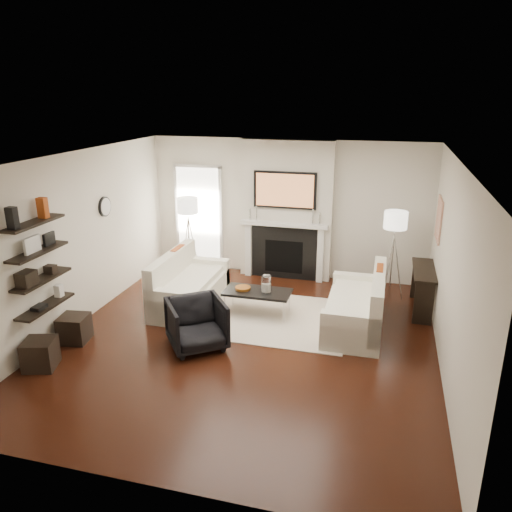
% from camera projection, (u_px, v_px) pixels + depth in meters
% --- Properties ---
extents(room_envelope, '(6.00, 6.00, 6.00)m').
position_uv_depth(room_envelope, '(245.00, 256.00, 7.04)').
color(room_envelope, black).
rests_on(room_envelope, ground).
extents(chimney_breast, '(1.80, 0.25, 2.70)m').
position_uv_depth(chimney_breast, '(286.00, 210.00, 9.68)').
color(chimney_breast, silver).
rests_on(chimney_breast, floor).
extents(fireplace_surround, '(1.30, 0.02, 1.04)m').
position_uv_depth(fireplace_surround, '(284.00, 253.00, 9.81)').
color(fireplace_surround, black).
rests_on(fireplace_surround, floor).
extents(firebox, '(0.75, 0.02, 0.65)m').
position_uv_depth(firebox, '(284.00, 257.00, 9.83)').
color(firebox, black).
rests_on(firebox, floor).
extents(mantel_pilaster_l, '(0.12, 0.08, 1.10)m').
position_uv_depth(mantel_pilaster_l, '(248.00, 249.00, 9.95)').
color(mantel_pilaster_l, white).
rests_on(mantel_pilaster_l, floor).
extents(mantel_pilaster_r, '(0.12, 0.08, 1.10)m').
position_uv_depth(mantel_pilaster_r, '(320.00, 255.00, 9.60)').
color(mantel_pilaster_r, white).
rests_on(mantel_pilaster_r, floor).
extents(mantel_shelf, '(1.70, 0.18, 0.07)m').
position_uv_depth(mantel_shelf, '(284.00, 224.00, 9.58)').
color(mantel_shelf, white).
rests_on(mantel_shelf, chimney_breast).
extents(tv_body, '(1.20, 0.06, 0.70)m').
position_uv_depth(tv_body, '(285.00, 190.00, 9.39)').
color(tv_body, black).
rests_on(tv_body, chimney_breast).
extents(tv_screen, '(1.10, 0.00, 0.62)m').
position_uv_depth(tv_screen, '(285.00, 190.00, 9.36)').
color(tv_screen, '#BF723F').
rests_on(tv_screen, tv_body).
extents(candlestick_l_tall, '(0.04, 0.04, 0.30)m').
position_uv_depth(candlestick_l_tall, '(256.00, 213.00, 9.66)').
color(candlestick_l_tall, silver).
rests_on(candlestick_l_tall, mantel_shelf).
extents(candlestick_l_short, '(0.04, 0.04, 0.24)m').
position_uv_depth(candlestick_l_short, '(250.00, 214.00, 9.71)').
color(candlestick_l_short, silver).
rests_on(candlestick_l_short, mantel_shelf).
extents(candlestick_r_tall, '(0.04, 0.04, 0.30)m').
position_uv_depth(candlestick_r_tall, '(313.00, 217.00, 9.40)').
color(candlestick_r_tall, silver).
rests_on(candlestick_r_tall, mantel_shelf).
extents(candlestick_r_short, '(0.04, 0.04, 0.24)m').
position_uv_depth(candlestick_r_short, '(320.00, 219.00, 9.37)').
color(candlestick_r_short, silver).
rests_on(candlestick_r_short, mantel_shelf).
extents(hallway_panel, '(0.90, 0.02, 2.10)m').
position_uv_depth(hallway_panel, '(199.00, 218.00, 10.32)').
color(hallway_panel, white).
rests_on(hallway_panel, floor).
extents(door_trim_l, '(0.06, 0.06, 2.16)m').
position_uv_depth(door_trim_l, '(177.00, 217.00, 10.42)').
color(door_trim_l, white).
rests_on(door_trim_l, floor).
extents(door_trim_r, '(0.06, 0.06, 2.16)m').
position_uv_depth(door_trim_r, '(221.00, 220.00, 10.18)').
color(door_trim_r, white).
rests_on(door_trim_r, floor).
extents(door_trim_top, '(1.02, 0.06, 0.06)m').
position_uv_depth(door_trim_top, '(197.00, 166.00, 9.96)').
color(door_trim_top, white).
rests_on(door_trim_top, wall_back).
extents(rug, '(2.60, 2.00, 0.01)m').
position_uv_depth(rug, '(269.00, 317.00, 8.25)').
color(rug, beige).
rests_on(rug, floor).
extents(loveseat_left_base, '(0.85, 1.80, 0.42)m').
position_uv_depth(loveseat_left_base, '(191.00, 294.00, 8.64)').
color(loveseat_left_base, white).
rests_on(loveseat_left_base, floor).
extents(loveseat_left_back, '(0.18, 1.80, 0.80)m').
position_uv_depth(loveseat_left_back, '(172.00, 275.00, 8.62)').
color(loveseat_left_back, white).
rests_on(loveseat_left_back, floor).
extents(loveseat_left_arm_n, '(0.85, 0.18, 0.60)m').
position_uv_depth(loveseat_left_arm_n, '(171.00, 308.00, 7.87)').
color(loveseat_left_arm_n, white).
rests_on(loveseat_left_arm_n, floor).
extents(loveseat_left_arm_s, '(0.85, 0.18, 0.60)m').
position_uv_depth(loveseat_left_arm_s, '(207.00, 273.00, 9.36)').
color(loveseat_left_arm_s, white).
rests_on(loveseat_left_arm_s, floor).
extents(loveseat_left_cushion, '(0.63, 1.44, 0.10)m').
position_uv_depth(loveseat_left_cushion, '(193.00, 280.00, 8.55)').
color(loveseat_left_cushion, white).
rests_on(loveseat_left_cushion, loveseat_left_base).
extents(pillow_left_orange, '(0.10, 0.42, 0.42)m').
position_uv_depth(pillow_left_orange, '(178.00, 259.00, 8.83)').
color(pillow_left_orange, '#A14113').
rests_on(pillow_left_orange, loveseat_left_cushion).
extents(pillow_left_charcoal, '(0.10, 0.40, 0.40)m').
position_uv_depth(pillow_left_charcoal, '(164.00, 271.00, 8.29)').
color(pillow_left_charcoal, black).
rests_on(pillow_left_charcoal, loveseat_left_cushion).
extents(loveseat_right_base, '(0.85, 1.80, 0.42)m').
position_uv_depth(loveseat_right_base, '(354.00, 315.00, 7.83)').
color(loveseat_right_base, white).
rests_on(loveseat_right_base, floor).
extents(loveseat_right_back, '(0.18, 1.80, 0.80)m').
position_uv_depth(loveseat_right_back, '(377.00, 299.00, 7.65)').
color(loveseat_right_back, white).
rests_on(loveseat_right_back, floor).
extents(loveseat_right_arm_n, '(0.85, 0.18, 0.60)m').
position_uv_depth(loveseat_right_arm_n, '(350.00, 333.00, 7.06)').
color(loveseat_right_arm_n, white).
rests_on(loveseat_right_arm_n, floor).
extents(loveseat_right_arm_s, '(0.85, 0.18, 0.60)m').
position_uv_depth(loveseat_right_arm_s, '(358.00, 291.00, 8.54)').
color(loveseat_right_arm_s, white).
rests_on(loveseat_right_arm_s, floor).
extents(loveseat_right_cushion, '(0.63, 1.44, 0.10)m').
position_uv_depth(loveseat_right_cushion, '(352.00, 300.00, 7.76)').
color(loveseat_right_cushion, white).
rests_on(loveseat_right_cushion, loveseat_right_base).
extents(pillow_right_orange, '(0.10, 0.42, 0.42)m').
position_uv_depth(pillow_right_orange, '(379.00, 280.00, 7.86)').
color(pillow_right_orange, '#A14113').
rests_on(pillow_right_orange, loveseat_right_cushion).
extents(pillow_right_charcoal, '(0.10, 0.40, 0.40)m').
position_uv_depth(pillow_right_charcoal, '(378.00, 295.00, 7.31)').
color(pillow_right_charcoal, black).
rests_on(pillow_right_charcoal, loveseat_right_cushion).
extents(coffee_table, '(1.10, 0.55, 0.04)m').
position_uv_depth(coffee_table, '(257.00, 292.00, 8.23)').
color(coffee_table, black).
rests_on(coffee_table, floor).
extents(coffee_leg_nw, '(0.02, 0.02, 0.38)m').
position_uv_depth(coffee_leg_nw, '(225.00, 306.00, 8.22)').
color(coffee_leg_nw, silver).
rests_on(coffee_leg_nw, floor).
extents(coffee_leg_ne, '(0.02, 0.02, 0.38)m').
position_uv_depth(coffee_leg_ne, '(284.00, 312.00, 7.98)').
color(coffee_leg_ne, silver).
rests_on(coffee_leg_ne, floor).
extents(coffee_leg_sw, '(0.02, 0.02, 0.38)m').
position_uv_depth(coffee_leg_sw, '(233.00, 296.00, 8.62)').
color(coffee_leg_sw, silver).
rests_on(coffee_leg_sw, floor).
extents(coffee_leg_se, '(0.02, 0.02, 0.38)m').
position_uv_depth(coffee_leg_se, '(289.00, 302.00, 8.38)').
color(coffee_leg_se, silver).
rests_on(coffee_leg_se, floor).
extents(hurricane_glass, '(0.16, 0.16, 0.28)m').
position_uv_depth(hurricane_glass, '(266.00, 284.00, 8.15)').
color(hurricane_glass, white).
rests_on(hurricane_glass, coffee_table).
extents(hurricane_candle, '(0.10, 0.10, 0.15)m').
position_uv_depth(hurricane_candle, '(266.00, 288.00, 8.17)').
color(hurricane_candle, white).
rests_on(hurricane_candle, coffee_table).
extents(copper_bowl, '(0.26, 0.26, 0.04)m').
position_uv_depth(copper_bowl, '(243.00, 288.00, 8.28)').
color(copper_bowl, '#A2581B').
rests_on(copper_bowl, coffee_table).
extents(armchair, '(1.05, 1.04, 0.80)m').
position_uv_depth(armchair, '(197.00, 322.00, 7.18)').
color(armchair, black).
rests_on(armchair, floor).
extents(lamp_left_post, '(0.02, 0.02, 1.20)m').
position_uv_depth(lamp_left_post, '(189.00, 247.00, 9.92)').
color(lamp_left_post, silver).
rests_on(lamp_left_post, floor).
extents(lamp_left_shade, '(0.40, 0.40, 0.30)m').
position_uv_depth(lamp_left_shade, '(188.00, 205.00, 9.65)').
color(lamp_left_shade, white).
rests_on(lamp_left_shade, lamp_left_post).
extents(lamp_left_leg_a, '(0.25, 0.02, 1.23)m').
position_uv_depth(lamp_left_leg_a, '(195.00, 248.00, 9.89)').
color(lamp_left_leg_a, silver).
rests_on(lamp_left_leg_a, floor).
extents(lamp_left_leg_b, '(0.14, 0.22, 1.23)m').
position_uv_depth(lamp_left_leg_b, '(189.00, 246.00, 10.02)').
color(lamp_left_leg_b, silver).
rests_on(lamp_left_leg_b, floor).
extents(lamp_left_leg_c, '(0.14, 0.22, 1.23)m').
position_uv_depth(lamp_left_leg_c, '(185.00, 248.00, 9.85)').
color(lamp_left_leg_c, silver).
rests_on(lamp_left_leg_c, floor).
extents(lamp_right_post, '(0.02, 0.02, 1.20)m').
position_uv_depth(lamp_right_post, '(391.00, 267.00, 8.83)').
color(lamp_right_post, silver).
rests_on(lamp_right_post, floor).
extents(lamp_right_shade, '(0.40, 0.40, 0.30)m').
position_uv_depth(lamp_right_shade, '(396.00, 220.00, 8.56)').
color(lamp_right_shade, white).
rests_on(lamp_right_shade, lamp_right_post).
extents(lamp_right_leg_a, '(0.25, 0.02, 1.23)m').
position_uv_depth(lamp_right_leg_a, '(398.00, 267.00, 8.80)').
color(lamp_right_leg_a, silver).
rests_on(lamp_right_leg_a, floor).
extents(lamp_right_leg_b, '(0.14, 0.22, 1.23)m').
position_uv_depth(lamp_right_leg_b, '(388.00, 265.00, 8.93)').
color(lamp_right_leg_b, silver).
rests_on(lamp_right_leg_b, floor).
extents(lamp_right_leg_c, '(0.14, 0.22, 1.23)m').
position_uv_depth(lamp_right_leg_c, '(388.00, 268.00, 8.75)').
color(lamp_right_leg_c, silver).
rests_on(lamp_right_leg_c, floor).
extents(console_top, '(0.35, 1.20, 0.04)m').
position_uv_depth(console_top, '(424.00, 270.00, 8.28)').
color(console_top, black).
rests_on(console_top, floor).
extents(console_leg_n, '(0.30, 0.04, 0.71)m').
position_uv_depth(console_leg_n, '(424.00, 304.00, 7.89)').
color(console_leg_n, black).
rests_on(console_leg_n, floor).
extents(console_leg_s, '(0.30, 0.04, 0.71)m').
position_uv_depth(console_leg_s, '(420.00, 280.00, 8.90)').
color(console_leg_s, black).
rests_on(console_leg_s, floor).
extents(wall_art, '(0.03, 0.70, 0.70)m').
position_uv_depth(wall_art, '(439.00, 220.00, 8.19)').
color(wall_art, tan).
rests_on(wall_art, wall_right).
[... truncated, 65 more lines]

